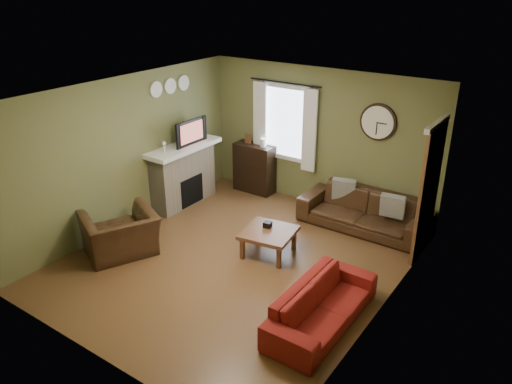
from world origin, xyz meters
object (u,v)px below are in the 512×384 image
Objects in this scene: sofa_brown at (364,211)px; sofa_red at (322,305)px; bookshelf at (254,168)px; armchair at (120,234)px; coffee_table at (269,242)px.

sofa_brown is 1.20× the size of sofa_red.
sofa_red is at bearing -77.14° from sofa_brown.
bookshelf reaches higher than armchair.
sofa_red is (3.11, -2.98, -0.22)m from bookshelf.
coffee_table is (-0.87, -1.68, -0.12)m from sofa_brown.
sofa_brown is at bearing 62.55° from coffee_table.
sofa_brown is 4.09m from armchair.
coffee_table is (-1.49, 1.05, -0.06)m from sofa_red.
sofa_brown reaches higher than sofa_red.
armchair is (-0.30, -3.25, -0.14)m from bookshelf.
sofa_brown is 2.06× the size of armchair.
sofa_red is at bearing 119.44° from armchair.
coffee_table is at bearing -50.08° from bookshelf.
sofa_brown is (2.49, -0.26, -0.17)m from bookshelf.
armchair is at bearing 94.52° from sofa_red.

